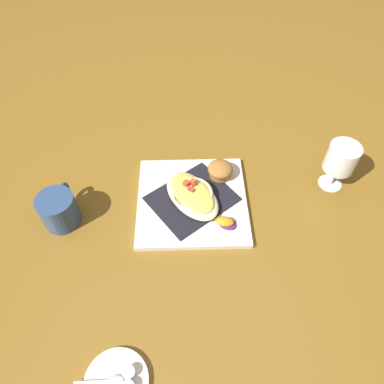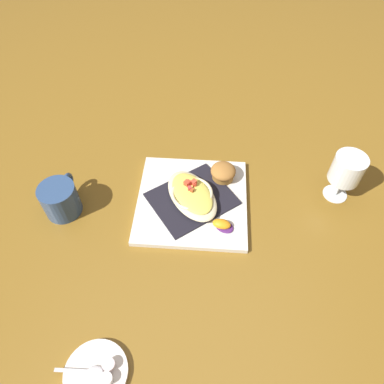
# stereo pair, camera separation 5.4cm
# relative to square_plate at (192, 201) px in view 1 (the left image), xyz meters

# --- Properties ---
(ground_plane) EXTENTS (2.60, 2.60, 0.00)m
(ground_plane) POSITION_rel_square_plate_xyz_m (0.00, 0.00, -0.01)
(ground_plane) COLOR brown
(square_plate) EXTENTS (0.32, 0.32, 0.01)m
(square_plate) POSITION_rel_square_plate_xyz_m (0.00, 0.00, 0.00)
(square_plate) COLOR white
(square_plate) RESTS_ON ground_plane
(folded_napkin) EXTENTS (0.24, 0.25, 0.00)m
(folded_napkin) POSITION_rel_square_plate_xyz_m (0.00, 0.00, 0.01)
(folded_napkin) COLOR black
(folded_napkin) RESTS_ON square_plate
(gratin_dish) EXTENTS (0.20, 0.17, 0.04)m
(gratin_dish) POSITION_rel_square_plate_xyz_m (0.00, 0.00, 0.03)
(gratin_dish) COLOR beige
(gratin_dish) RESTS_ON folded_napkin
(muffin) EXTENTS (0.07, 0.07, 0.04)m
(muffin) POSITION_rel_square_plate_xyz_m (0.07, -0.09, 0.03)
(muffin) COLOR #A36F2D
(muffin) RESTS_ON square_plate
(orange_garnish) EXTENTS (0.06, 0.06, 0.02)m
(orange_garnish) POSITION_rel_square_plate_xyz_m (-0.09, -0.07, 0.02)
(orange_garnish) COLOR #4E2365
(orange_garnish) RESTS_ON square_plate
(coffee_mug) EXTENTS (0.12, 0.09, 0.09)m
(coffee_mug) POSITION_rel_square_plate_xyz_m (0.01, 0.33, 0.03)
(coffee_mug) COLOR navy
(coffee_mug) RESTS_ON ground_plane
(stemmed_glass) EXTENTS (0.08, 0.08, 0.14)m
(stemmed_glass) POSITION_rel_square_plate_xyz_m (0.00, -0.38, 0.09)
(stemmed_glass) COLOR white
(stemmed_glass) RESTS_ON ground_plane
(creamer_saucer) EXTENTS (0.12, 0.12, 0.01)m
(creamer_saucer) POSITION_rel_square_plate_xyz_m (-0.39, 0.21, -0.00)
(creamer_saucer) COLOR white
(creamer_saucer) RESTS_ON ground_plane
(spoon) EXTENTS (0.03, 0.09, 0.01)m
(spoon) POSITION_rel_square_plate_xyz_m (-0.39, 0.22, 0.01)
(spoon) COLOR silver
(spoon) RESTS_ON creamer_saucer
(creamer_cup_1) EXTENTS (0.02, 0.02, 0.02)m
(creamer_cup_1) POSITION_rel_square_plate_xyz_m (-0.38, 0.18, 0.01)
(creamer_cup_1) COLOR white
(creamer_cup_1) RESTS_ON creamer_saucer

